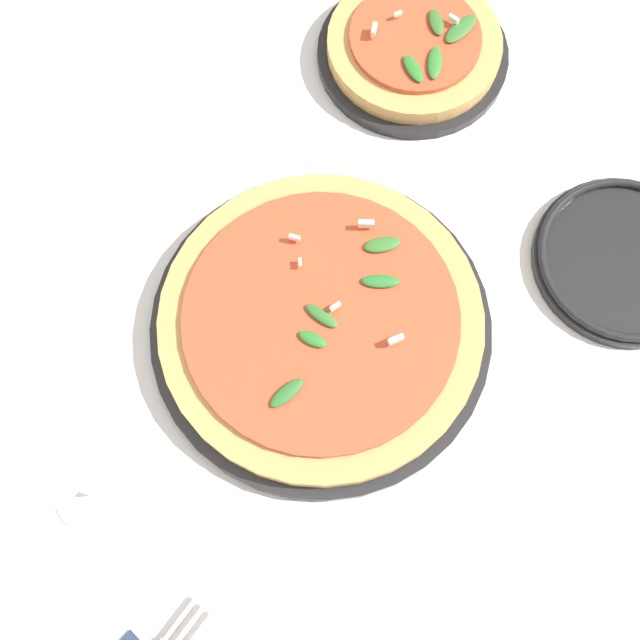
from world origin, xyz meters
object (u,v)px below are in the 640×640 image
at_px(pizza_arugula_main, 320,325).
at_px(side_plate_white, 625,260).
at_px(pizza_personal_side, 414,48).
at_px(wine_glass, 43,474).

height_order(pizza_arugula_main, side_plate_white, pizza_arugula_main).
bearing_deg(pizza_personal_side, side_plate_white, -108.55).
bearing_deg(pizza_personal_side, pizza_arugula_main, -165.49).
relative_size(pizza_arugula_main, wine_glass, 1.88).
bearing_deg(pizza_personal_side, wine_glass, 179.19).
bearing_deg(side_plate_white, pizza_arugula_main, 135.54).
relative_size(pizza_personal_side, side_plate_white, 1.15).
xyz_separation_m(wine_glass, side_plate_white, (0.43, -0.29, -0.11)).
distance_m(pizza_arugula_main, side_plate_white, 0.29).
bearing_deg(pizza_arugula_main, pizza_personal_side, 14.51).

